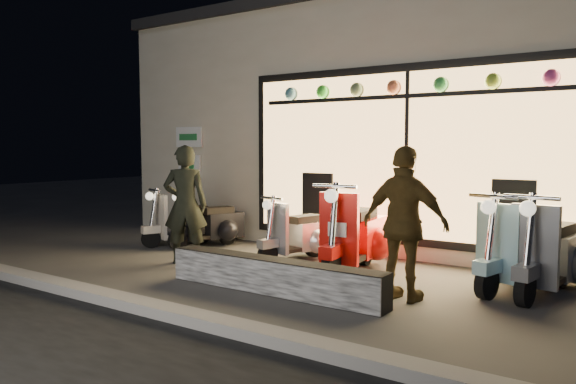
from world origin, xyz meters
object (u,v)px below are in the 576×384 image
graffiti_barrier (273,276)px  man (185,204)px  woman (405,224)px  scooter_silver (303,234)px  scooter_red (357,235)px

graffiti_barrier → man: man is taller
woman → scooter_silver: bearing=-27.0°
scooter_silver → woman: 2.55m
woman → scooter_red: bearing=-40.0°
woman → man: bearing=2.6°
scooter_red → woman: 1.65m
graffiti_barrier → scooter_red: bearing=83.3°
scooter_silver → woman: woman is taller
graffiti_barrier → man: (-2.01, 0.62, 0.65)m
graffiti_barrier → woman: woman is taller
woman → graffiti_barrier: bearing=26.1°
scooter_silver → man: man is taller
scooter_silver → scooter_red: (0.99, -0.17, 0.09)m
scooter_red → woman: (1.16, -1.11, 0.38)m
scooter_red → graffiti_barrier: bearing=-102.6°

